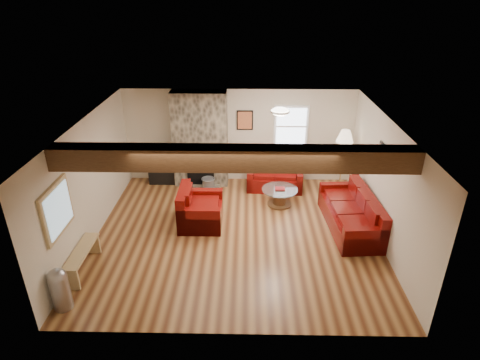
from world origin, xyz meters
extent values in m
plane|color=#582E17|center=(0.00, 0.00, 0.00)|extent=(8.00, 8.00, 0.00)
plane|color=white|center=(0.00, 0.00, 2.50)|extent=(8.00, 8.00, 0.00)
plane|color=beige|center=(0.00, 2.75, 1.25)|extent=(8.00, 0.00, 8.00)
plane|color=beige|center=(0.00, -2.75, 1.25)|extent=(8.00, 0.00, 8.00)
plane|color=beige|center=(-3.00, 0.00, 1.25)|extent=(0.00, 7.50, 7.50)
plane|color=beige|center=(3.00, 0.00, 1.25)|extent=(0.00, 7.50, 7.50)
cube|color=#34200F|center=(0.00, -1.25, 2.31)|extent=(6.00, 0.36, 0.38)
cube|color=#342F28|center=(-1.00, 2.50, 1.25)|extent=(1.40, 0.50, 2.50)
cube|color=black|center=(-1.00, 2.25, 0.45)|extent=(0.70, 0.06, 0.90)
cube|color=#342F28|center=(-1.00, 2.20, 0.04)|extent=(1.00, 0.25, 0.08)
cylinder|color=#4B3018|center=(1.01, 1.32, 0.02)|extent=(0.58, 0.58, 0.04)
cylinder|color=#4B3018|center=(1.01, 1.32, 0.19)|extent=(0.31, 0.31, 0.39)
cylinder|color=white|center=(1.01, 1.32, 0.42)|extent=(0.87, 0.87, 0.02)
cube|color=maroon|center=(1.01, 1.32, 0.44)|extent=(0.24, 0.17, 0.03)
cube|color=black|center=(-1.90, 2.53, 0.26)|extent=(1.02, 0.41, 0.51)
imported|color=black|center=(-1.90, 2.53, 0.75)|extent=(0.85, 0.11, 0.49)
cylinder|color=tan|center=(2.62, 2.08, 0.02)|extent=(0.30, 0.30, 0.03)
cylinder|color=tan|center=(2.62, 2.08, 0.75)|extent=(0.03, 0.03, 1.49)
cone|color=beige|center=(2.62, 2.08, 1.51)|extent=(0.43, 0.43, 0.30)
camera|label=1|loc=(0.22, -7.26, 4.84)|focal=30.00mm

